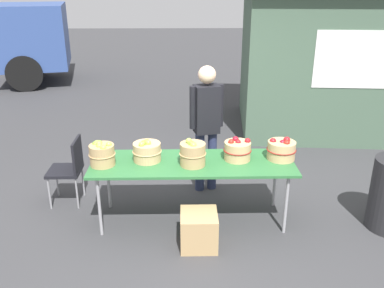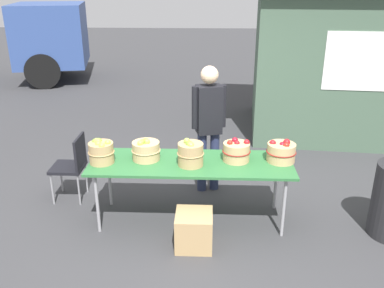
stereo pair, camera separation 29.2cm
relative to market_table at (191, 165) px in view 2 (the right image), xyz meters
The scene contains 11 objects.
ground_plane 0.71m from the market_table, ahead, with size 40.00×40.00×0.00m, color #38383A.
market_table is the anchor object (origin of this frame).
apple_basket_green_0 1.02m from the market_table, behind, with size 0.30×0.30×0.29m.
apple_basket_green_1 0.54m from the market_table, behind, with size 0.33×0.33×0.26m.
apple_basket_green_2 0.19m from the market_table, 93.32° to the right, with size 0.30×0.30×0.31m.
apple_basket_red_0 0.54m from the market_table, ahead, with size 0.32×0.32×0.26m.
apple_basket_red_1 1.03m from the market_table, ahead, with size 0.34×0.34×0.27m.
vendor_adult 0.85m from the market_table, 75.77° to the left, with size 0.44×0.29×1.69m.
food_kiosk 4.27m from the market_table, 52.75° to the left, with size 3.74×3.20×2.74m.
folding_chair 1.60m from the market_table, 163.54° to the left, with size 0.40×0.40×0.86m.
produce_crate 0.74m from the market_table, 83.92° to the right, with size 0.39×0.39×0.39m, color tan.
Camera 2 is at (0.19, -4.29, 2.70)m, focal length 38.91 mm.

